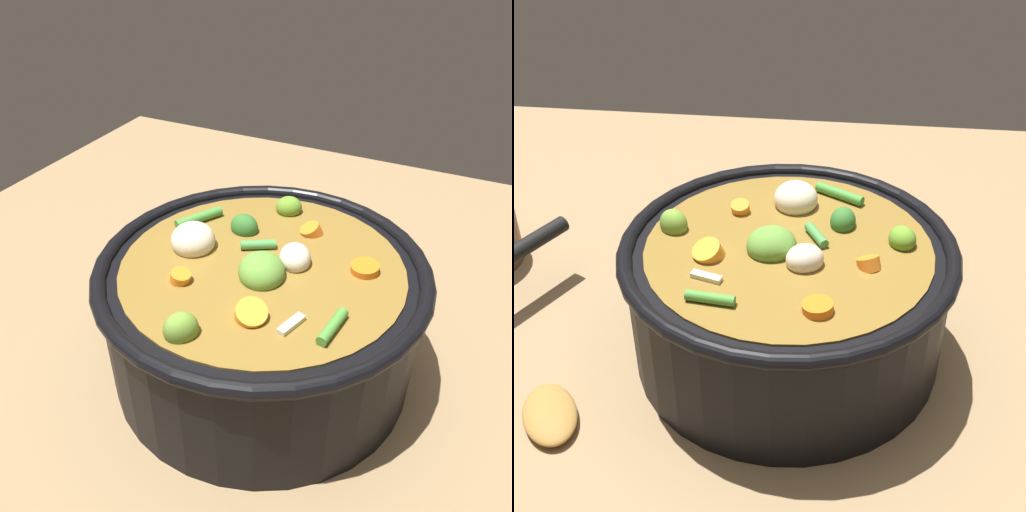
# 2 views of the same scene
# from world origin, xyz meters

# --- Properties ---
(ground_plane) EXTENTS (1.10, 1.10, 0.00)m
(ground_plane) POSITION_xyz_m (0.00, 0.00, 0.00)
(ground_plane) COLOR #8C704C
(cooking_pot) EXTENTS (0.32, 0.32, 0.15)m
(cooking_pot) POSITION_xyz_m (0.00, 0.00, 0.07)
(cooking_pot) COLOR black
(cooking_pot) RESTS_ON ground_plane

